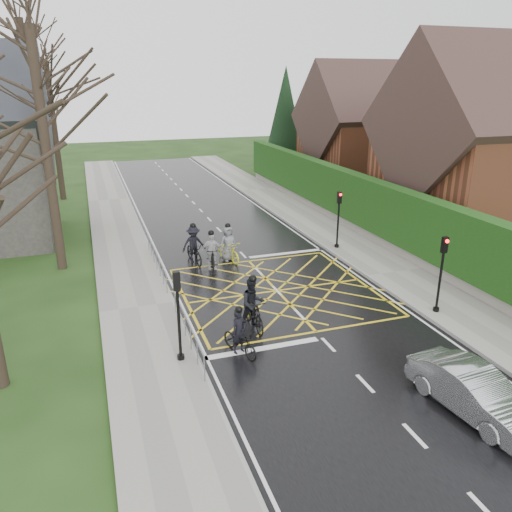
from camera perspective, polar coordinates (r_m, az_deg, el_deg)
ground at (r=21.99m, az=2.41°, el=-4.00°), size 120.00×120.00×0.00m
road at (r=21.99m, az=2.41°, el=-3.99°), size 9.00×80.00×0.01m
sidewalk_right at (r=24.63m, az=15.56°, el=-1.90°), size 3.00×80.00×0.15m
sidewalk_left at (r=20.74m, az=-13.33°, el=-5.84°), size 3.00×80.00×0.15m
stone_wall at (r=30.22m, az=12.10°, el=2.91°), size 0.50×38.00×0.70m
hedge at (r=29.78m, az=12.34°, el=6.13°), size 0.90×38.00×2.80m
house_near at (r=32.00m, az=25.60°, el=10.40°), size 11.80×9.80×11.30m
house_far at (r=43.14m, az=12.50°, el=13.22°), size 9.80×8.80×10.30m
conifer at (r=48.45m, az=3.34°, el=15.03°), size 4.60×4.60×10.00m
tree_near at (r=24.84m, az=-23.52°, el=16.01°), size 9.24×9.24×11.44m
tree_mid at (r=32.88m, az=-24.62°, el=17.63°), size 10.08×10.08×12.48m
tree_far at (r=40.85m, az=-22.40°, el=15.92°), size 8.40×8.40×10.40m
railing_south at (r=17.45m, az=-7.82°, el=-7.93°), size 0.05×5.04×1.03m
railing_north at (r=24.29m, az=-11.32°, el=-0.06°), size 0.05×6.04×1.03m
traffic_light_ne at (r=27.08m, az=9.37°, el=4.04°), size 0.24×0.31×3.21m
traffic_light_se at (r=20.45m, az=20.35°, el=-2.10°), size 0.24×0.31×3.21m
traffic_light_sw at (r=16.11m, az=-8.84°, el=-6.92°), size 0.24×0.31×3.21m
cyclist_rear at (r=16.98m, az=-1.86°, el=-9.41°), size 1.20×1.88×1.73m
cyclist_back at (r=18.52m, az=-0.33°, el=-5.99°), size 0.95×2.10×2.10m
cyclist_mid at (r=25.33m, az=-7.09°, el=0.91°), size 1.29×2.18×2.05m
cyclist_front at (r=24.25m, az=-5.05°, el=0.09°), size 1.13×2.05×1.99m
cyclist_lead at (r=25.40m, az=-3.16°, el=0.93°), size 1.17×2.14×1.98m
car at (r=15.45m, az=23.60°, el=-14.02°), size 1.87×4.10×1.31m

